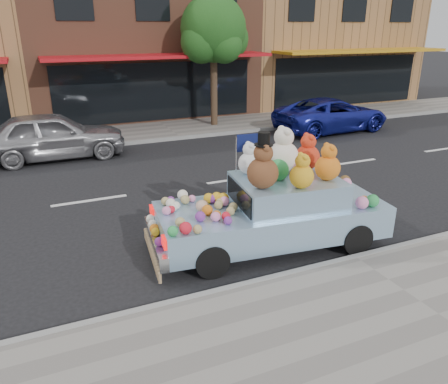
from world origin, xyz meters
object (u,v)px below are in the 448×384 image
street_tree (214,35)px  car_blue (332,115)px  car_silver (52,136)px  art_car (273,206)px

street_tree → car_blue: size_ratio=1.09×
car_silver → street_tree: bearing=-70.1°
car_silver → car_blue: bearing=-91.3°
car_silver → art_car: size_ratio=0.96×
car_blue → art_car: (-7.12, -7.73, 0.15)m
car_silver → car_blue: (10.59, -0.27, -0.10)m
street_tree → car_blue: (4.06, -2.61, -3.03)m
street_tree → art_car: 11.16m
car_blue → art_car: art_car is taller
art_car → car_blue: bearing=53.8°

